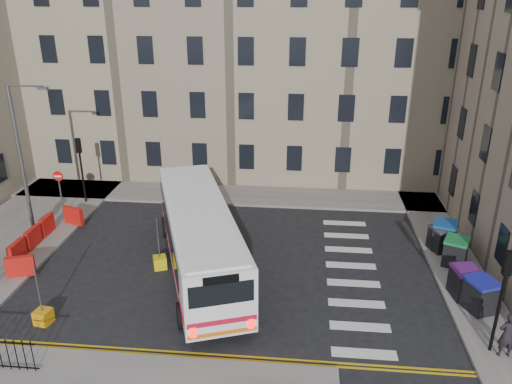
% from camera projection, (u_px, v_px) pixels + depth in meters
% --- Properties ---
extents(ground, '(120.00, 120.00, 0.00)m').
position_uv_depth(ground, '(268.00, 266.00, 24.28)').
color(ground, black).
rests_on(ground, ground).
extents(pavement_north, '(36.00, 3.20, 0.15)m').
position_uv_depth(pavement_north, '(187.00, 194.00, 32.74)').
color(pavement_north, slate).
rests_on(pavement_north, ground).
extents(pavement_east, '(2.40, 26.00, 0.15)m').
position_uv_depth(pavement_east, '(439.00, 235.00, 27.12)').
color(pavement_east, slate).
rests_on(pavement_east, ground).
extents(pavement_west, '(6.00, 22.00, 0.15)m').
position_uv_depth(pavement_west, '(7.00, 241.00, 26.46)').
color(pavement_west, slate).
rests_on(pavement_west, ground).
extents(terrace_north, '(38.30, 10.80, 17.20)m').
position_uv_depth(terrace_north, '(189.00, 48.00, 36.01)').
color(terrace_north, gray).
rests_on(terrace_north, ground).
extents(traffic_light_east, '(0.28, 0.22, 4.10)m').
position_uv_depth(traffic_light_east, '(503.00, 286.00, 17.34)').
color(traffic_light_east, black).
rests_on(traffic_light_east, pavement_east).
extents(traffic_light_nw, '(0.28, 0.22, 4.10)m').
position_uv_depth(traffic_light_nw, '(80.00, 160.00, 30.31)').
color(traffic_light_nw, black).
rests_on(traffic_light_nw, pavement_west).
extents(streetlamp, '(0.50, 0.22, 8.14)m').
position_uv_depth(streetlamp, '(21.00, 160.00, 25.70)').
color(streetlamp, '#595B5E').
rests_on(streetlamp, pavement_west).
extents(no_entry_north, '(0.60, 0.08, 3.00)m').
position_uv_depth(no_entry_north, '(59.00, 184.00, 28.81)').
color(no_entry_north, '#595B5E').
rests_on(no_entry_north, pavement_west).
extents(roadworks_barriers, '(1.66, 6.26, 1.00)m').
position_uv_depth(roadworks_barriers, '(40.00, 238.00, 25.59)').
color(roadworks_barriers, red).
rests_on(roadworks_barriers, pavement_west).
extents(bus, '(6.53, 12.10, 3.24)m').
position_uv_depth(bus, '(199.00, 234.00, 23.26)').
color(bus, white).
rests_on(bus, ground).
extents(wheelie_bin_a, '(1.48, 1.57, 1.38)m').
position_uv_depth(wheelie_bin_a, '(480.00, 295.00, 20.46)').
color(wheelie_bin_a, black).
rests_on(wheelie_bin_a, pavement_east).
extents(wheelie_bin_b, '(1.23, 1.35, 1.33)m').
position_uv_depth(wheelie_bin_b, '(464.00, 282.00, 21.39)').
color(wheelie_bin_b, black).
rests_on(wheelie_bin_b, pavement_east).
extents(wheelie_bin_c, '(1.46, 1.54, 1.34)m').
position_uv_depth(wheelie_bin_c, '(455.00, 252.00, 23.89)').
color(wheelie_bin_c, black).
rests_on(wheelie_bin_c, pavement_east).
extents(wheelie_bin_d, '(1.31, 1.40, 1.24)m').
position_uv_depth(wheelie_bin_d, '(441.00, 239.00, 25.25)').
color(wheelie_bin_d, black).
rests_on(wheelie_bin_d, pavement_east).
extents(wheelie_bin_e, '(1.47, 1.58, 1.42)m').
position_uv_depth(wheelie_bin_e, '(444.00, 235.00, 25.42)').
color(wheelie_bin_e, black).
rests_on(wheelie_bin_e, pavement_east).
extents(pedestrian, '(0.69, 0.49, 1.80)m').
position_uv_depth(pedestrian, '(507.00, 335.00, 17.74)').
color(pedestrian, black).
rests_on(pedestrian, pavement_east).
extents(bollard_yellow, '(0.78, 0.78, 0.60)m').
position_uv_depth(bollard_yellow, '(160.00, 262.00, 23.97)').
color(bollard_yellow, '#CBB90B').
rests_on(bollard_yellow, ground).
extents(bollard_chevron, '(0.69, 0.69, 0.60)m').
position_uv_depth(bollard_chevron, '(43.00, 317.00, 19.97)').
color(bollard_chevron, orange).
rests_on(bollard_chevron, ground).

